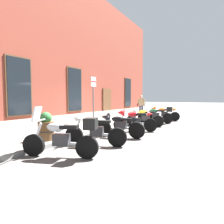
{
  "coord_description": "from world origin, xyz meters",
  "views": [
    {
      "loc": [
        -8.88,
        -4.88,
        1.61
      ],
      "look_at": [
        0.51,
        0.57,
        0.85
      ],
      "focal_mm": 31.93,
      "sensor_mm": 36.0,
      "label": 1
    }
  ],
  "objects_px": {
    "motorcycle_red_sport": "(133,119)",
    "barrel_planter": "(46,128)",
    "motorcycle_black_sport": "(118,124)",
    "motorcycle_yellow_naked": "(144,118)",
    "motorcycle_silver_touring": "(64,137)",
    "motorcycle_green_touring": "(157,115)",
    "pedestrian_tan_coat": "(141,104)",
    "motorcycle_black_naked": "(95,131)",
    "motorcycle_orange_sport": "(162,113)",
    "parking_sign": "(93,95)"
  },
  "relations": [
    {
      "from": "motorcycle_green_touring",
      "to": "pedestrian_tan_coat",
      "type": "xyz_separation_m",
      "value": [
        3.26,
        2.39,
        0.54
      ]
    },
    {
      "from": "motorcycle_silver_touring",
      "to": "pedestrian_tan_coat",
      "type": "height_order",
      "value": "pedestrian_tan_coat"
    },
    {
      "from": "motorcycle_orange_sport",
      "to": "motorcycle_black_naked",
      "type": "bearing_deg",
      "value": -179.29
    },
    {
      "from": "motorcycle_orange_sport",
      "to": "barrel_planter",
      "type": "bearing_deg",
      "value": 170.89
    },
    {
      "from": "motorcycle_red_sport",
      "to": "motorcycle_yellow_naked",
      "type": "bearing_deg",
      "value": 4.03
    },
    {
      "from": "motorcycle_green_touring",
      "to": "pedestrian_tan_coat",
      "type": "height_order",
      "value": "pedestrian_tan_coat"
    },
    {
      "from": "motorcycle_black_sport",
      "to": "barrel_planter",
      "type": "xyz_separation_m",
      "value": [
        -2.39,
        1.54,
        0.04
      ]
    },
    {
      "from": "motorcycle_red_sport",
      "to": "motorcycle_orange_sport",
      "type": "xyz_separation_m",
      "value": [
        5.07,
        0.03,
        -0.02
      ]
    },
    {
      "from": "motorcycle_black_naked",
      "to": "motorcycle_black_sport",
      "type": "height_order",
      "value": "motorcycle_black_naked"
    },
    {
      "from": "motorcycle_orange_sport",
      "to": "barrel_planter",
      "type": "height_order",
      "value": "barrel_planter"
    },
    {
      "from": "motorcycle_black_sport",
      "to": "motorcycle_yellow_naked",
      "type": "relative_size",
      "value": 1.0
    },
    {
      "from": "motorcycle_yellow_naked",
      "to": "pedestrian_tan_coat",
      "type": "xyz_separation_m",
      "value": [
        4.98,
        2.19,
        0.6
      ]
    },
    {
      "from": "barrel_planter",
      "to": "parking_sign",
      "type": "bearing_deg",
      "value": 2.7
    },
    {
      "from": "motorcycle_silver_touring",
      "to": "parking_sign",
      "type": "xyz_separation_m",
      "value": [
        3.85,
        1.76,
        1.18
      ]
    },
    {
      "from": "motorcycle_yellow_naked",
      "to": "motorcycle_green_touring",
      "type": "bearing_deg",
      "value": -6.37
    },
    {
      "from": "motorcycle_red_sport",
      "to": "barrel_planter",
      "type": "relative_size",
      "value": 2.07
    },
    {
      "from": "motorcycle_yellow_naked",
      "to": "motorcycle_orange_sport",
      "type": "height_order",
      "value": "motorcycle_orange_sport"
    },
    {
      "from": "motorcycle_orange_sport",
      "to": "parking_sign",
      "type": "xyz_separation_m",
      "value": [
        -6.08,
        1.6,
        1.19
      ]
    },
    {
      "from": "motorcycle_black_sport",
      "to": "motorcycle_green_touring",
      "type": "xyz_separation_m",
      "value": [
        5.17,
        -0.01,
        0.01
      ]
    },
    {
      "from": "motorcycle_black_sport",
      "to": "motorcycle_red_sport",
      "type": "distance_m",
      "value": 1.65
    },
    {
      "from": "motorcycle_black_naked",
      "to": "motorcycle_black_sport",
      "type": "distance_m",
      "value": 1.7
    },
    {
      "from": "motorcycle_green_touring",
      "to": "parking_sign",
      "type": "relative_size",
      "value": 0.85
    },
    {
      "from": "motorcycle_yellow_naked",
      "to": "pedestrian_tan_coat",
      "type": "height_order",
      "value": "pedestrian_tan_coat"
    },
    {
      "from": "motorcycle_black_naked",
      "to": "barrel_planter",
      "type": "height_order",
      "value": "barrel_planter"
    },
    {
      "from": "motorcycle_black_sport",
      "to": "motorcycle_yellow_naked",
      "type": "height_order",
      "value": "motorcycle_yellow_naked"
    },
    {
      "from": "motorcycle_yellow_naked",
      "to": "motorcycle_red_sport",
      "type": "bearing_deg",
      "value": -175.97
    },
    {
      "from": "pedestrian_tan_coat",
      "to": "barrel_planter",
      "type": "relative_size",
      "value": 1.71
    },
    {
      "from": "motorcycle_green_touring",
      "to": "motorcycle_orange_sport",
      "type": "relative_size",
      "value": 1.01
    },
    {
      "from": "motorcycle_black_naked",
      "to": "motorcycle_red_sport",
      "type": "distance_m",
      "value": 3.35
    },
    {
      "from": "motorcycle_red_sport",
      "to": "barrel_planter",
      "type": "bearing_deg",
      "value": 159.74
    },
    {
      "from": "motorcycle_orange_sport",
      "to": "parking_sign",
      "type": "bearing_deg",
      "value": 165.24
    },
    {
      "from": "parking_sign",
      "to": "motorcycle_silver_touring",
      "type": "bearing_deg",
      "value": -155.41
    },
    {
      "from": "motorcycle_orange_sport",
      "to": "motorcycle_yellow_naked",
      "type": "bearing_deg",
      "value": 178.28
    },
    {
      "from": "motorcycle_orange_sport",
      "to": "barrel_planter",
      "type": "distance_m",
      "value": 9.22
    },
    {
      "from": "motorcycle_yellow_naked",
      "to": "motorcycle_orange_sport",
      "type": "relative_size",
      "value": 1.0
    },
    {
      "from": "motorcycle_black_naked",
      "to": "pedestrian_tan_coat",
      "type": "relative_size",
      "value": 1.24
    },
    {
      "from": "barrel_planter",
      "to": "motorcycle_silver_touring",
      "type": "bearing_deg",
      "value": -116.95
    },
    {
      "from": "motorcycle_black_naked",
      "to": "motorcycle_black_sport",
      "type": "xyz_separation_m",
      "value": [
        1.7,
        0.02,
        0.05
      ]
    },
    {
      "from": "motorcycle_black_sport",
      "to": "motorcycle_silver_touring",
      "type": "bearing_deg",
      "value": -178.63
    },
    {
      "from": "motorcycle_silver_touring",
      "to": "motorcycle_green_touring",
      "type": "distance_m",
      "value": 8.38
    },
    {
      "from": "pedestrian_tan_coat",
      "to": "motorcycle_red_sport",
      "type": "bearing_deg",
      "value": -161.11
    },
    {
      "from": "motorcycle_red_sport",
      "to": "barrel_planter",
      "type": "xyz_separation_m",
      "value": [
        -4.04,
        1.49,
        0.0
      ]
    },
    {
      "from": "motorcycle_red_sport",
      "to": "motorcycle_yellow_naked",
      "type": "height_order",
      "value": "motorcycle_red_sport"
    },
    {
      "from": "motorcycle_silver_touring",
      "to": "barrel_planter",
      "type": "distance_m",
      "value": 1.81
    },
    {
      "from": "motorcycle_green_touring",
      "to": "pedestrian_tan_coat",
      "type": "distance_m",
      "value": 4.07
    },
    {
      "from": "motorcycle_yellow_naked",
      "to": "parking_sign",
      "type": "relative_size",
      "value": 0.84
    },
    {
      "from": "motorcycle_red_sport",
      "to": "parking_sign",
      "type": "distance_m",
      "value": 2.25
    },
    {
      "from": "motorcycle_silver_touring",
      "to": "motorcycle_yellow_naked",
      "type": "relative_size",
      "value": 0.98
    },
    {
      "from": "motorcycle_black_naked",
      "to": "pedestrian_tan_coat",
      "type": "bearing_deg",
      "value": 13.31
    },
    {
      "from": "motorcycle_silver_touring",
      "to": "motorcycle_red_sport",
      "type": "xyz_separation_m",
      "value": [
        4.86,
        0.13,
        0.01
      ]
    }
  ]
}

